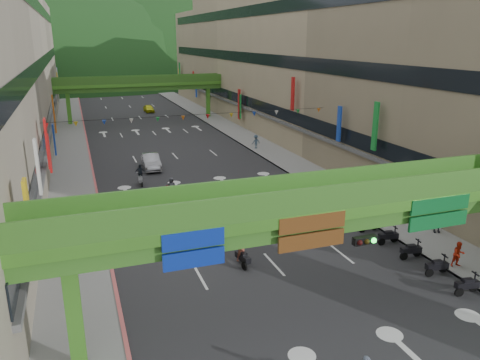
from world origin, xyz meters
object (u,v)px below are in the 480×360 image
scooter_rider_mid (243,250)px  car_yellow (149,109)px  pedestrian_red (458,257)px  overpass_near (357,220)px  car_silver (151,162)px

scooter_rider_mid → car_yellow: size_ratio=0.52×
car_yellow → pedestrian_red: pedestrian_red is taller
pedestrian_red → car_yellow: bearing=105.9°
overpass_near → car_yellow: bearing=88.8°
car_silver → pedestrian_red: size_ratio=3.05×
car_silver → overpass_near: bearing=-79.6°
overpass_near → scooter_rider_mid: overpass_near is taller
car_yellow → pedestrian_red: size_ratio=2.49×
scooter_rider_mid → car_yellow: scooter_rider_mid is taller
overpass_near → car_silver: bearing=98.2°
scooter_rider_mid → pedestrian_red: scooter_rider_mid is taller
pedestrian_red → overpass_near: bearing=-154.1°
pedestrian_red → car_silver: bearing=125.1°
scooter_rider_mid → pedestrian_red: bearing=-21.2°
car_silver → car_yellow: bearing=83.6°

